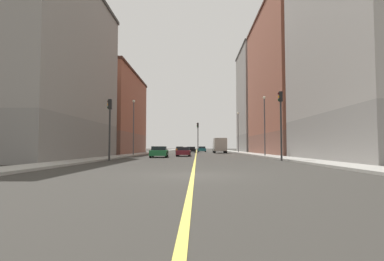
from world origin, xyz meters
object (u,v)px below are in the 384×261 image
at_px(traffic_light_median_far, 198,133).
at_px(street_lamp_right_near, 134,122).
at_px(car_maroon, 184,152).
at_px(box_truck, 220,145).
at_px(car_teal, 202,149).
at_px(traffic_light_right_near, 110,120).
at_px(car_silver, 179,149).
at_px(building_right_midblock, 106,114).
at_px(car_orange, 180,149).
at_px(traffic_light_left_near, 281,116).
at_px(building_right_corner, 40,70).
at_px(building_left_mid, 293,81).
at_px(car_green, 159,152).
at_px(building_left_near, 375,44).
at_px(car_black, 191,150).
at_px(street_lamp_left_far, 238,128).
at_px(street_lamp_left_near, 265,120).
at_px(building_left_far, 263,101).

height_order(traffic_light_median_far, street_lamp_right_near, street_lamp_right_near).
relative_size(car_maroon, box_truck, 0.68).
distance_m(street_lamp_right_near, box_truck, 22.90).
bearing_deg(traffic_light_median_far, street_lamp_right_near, -122.16).
bearing_deg(car_teal, traffic_light_right_near, -100.64).
bearing_deg(car_silver, car_maroon, -85.89).
bearing_deg(building_right_midblock, car_orange, 61.93).
relative_size(traffic_light_left_near, car_orange, 1.35).
bearing_deg(building_right_corner, building_left_mid, 30.71).
relative_size(traffic_light_right_near, car_orange, 1.21).
xyz_separation_m(car_teal, car_green, (-5.61, -39.52, -0.03)).
height_order(building_left_near, traffic_light_right_near, building_left_near).
height_order(traffic_light_left_near, traffic_light_median_far, traffic_light_left_near).
bearing_deg(building_left_near, traffic_light_median_far, 117.65).
distance_m(car_orange, box_truck, 17.05).
distance_m(car_maroon, car_teal, 35.28).
relative_size(building_right_midblock, traffic_light_median_far, 3.76).
xyz_separation_m(car_black, car_orange, (-3.04, 10.62, 0.02)).
relative_size(building_right_midblock, car_teal, 4.65).
bearing_deg(street_lamp_right_near, street_lamp_left_far, 50.03).
bearing_deg(building_left_near, car_silver, 110.36).
distance_m(street_lamp_left_near, car_green, 13.73).
bearing_deg(street_lamp_right_near, building_left_near, -32.14).
bearing_deg(building_left_far, traffic_light_median_far, -134.67).
relative_size(car_maroon, car_black, 1.09).
distance_m(building_left_mid, street_lamp_right_near, 26.51).
xyz_separation_m(building_left_far, building_right_midblock, (-31.69, -19.00, -5.12)).
relative_size(traffic_light_left_near, car_maroon, 1.36).
distance_m(traffic_light_left_near, street_lamp_left_far, 35.49).
xyz_separation_m(building_left_far, street_lamp_left_near, (-7.21, -33.79, -7.56)).
bearing_deg(street_lamp_right_near, car_orange, 82.17).
bearing_deg(street_lamp_right_near, traffic_light_median_far, 57.84).
bearing_deg(traffic_light_right_near, car_maroon, 64.72).
height_order(car_black, car_orange, car_orange).
height_order(building_left_near, traffic_light_left_near, building_left_near).
xyz_separation_m(building_right_corner, building_right_midblock, (-0.00, 22.53, -2.01)).
relative_size(building_left_near, car_silver, 4.53).
bearing_deg(building_right_corner, car_silver, 77.61).
relative_size(building_left_mid, street_lamp_left_near, 3.35).
distance_m(car_maroon, car_orange, 35.07).
height_order(street_lamp_left_far, car_maroon, street_lamp_left_far).
relative_size(car_maroon, car_orange, 0.99).
distance_m(building_left_far, car_black, 21.85).
distance_m(building_left_far, traffic_light_median_far, 23.66).
distance_m(building_left_mid, building_left_far, 22.70).
bearing_deg(building_left_mid, building_right_midblock, 173.34).
relative_size(building_left_near, car_orange, 4.50).
distance_m(building_left_near, box_truck, 36.60).
bearing_deg(street_lamp_left_near, car_orange, 109.09).
height_order(street_lamp_right_near, street_lamp_left_far, street_lamp_left_far).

